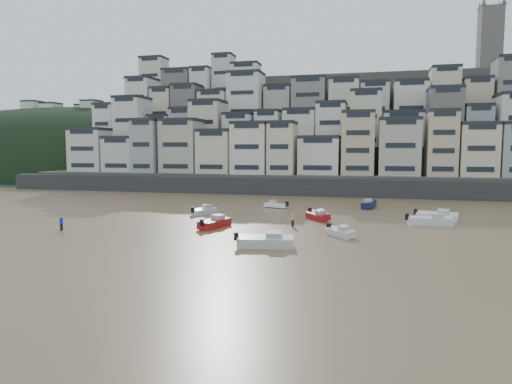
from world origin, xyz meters
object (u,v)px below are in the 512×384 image
(boat_e, at_px, (318,215))
(boat_a, at_px, (265,240))
(boat_b, at_px, (340,231))
(boat_g, at_px, (437,215))
(boat_i, at_px, (369,203))
(boat_d, at_px, (430,219))
(person_blue, at_px, (61,223))
(boat_h, at_px, (276,204))
(boat_c, at_px, (215,221))
(person_pink, at_px, (293,220))
(boat_f, at_px, (204,210))

(boat_e, distance_m, boat_a, 19.01)
(boat_e, relative_size, boat_b, 1.17)
(boat_b, xyz_separation_m, boat_g, (11.87, 14.03, 0.20))
(boat_b, distance_m, boat_i, 26.13)
(boat_d, relative_size, person_blue, 3.44)
(boat_h, xyz_separation_m, boat_g, (23.67, -8.01, 0.19))
(boat_c, bearing_deg, person_pink, -56.89)
(boat_i, bearing_deg, boat_g, 45.96)
(boat_a, bearing_deg, boat_b, 37.11)
(boat_b, xyz_separation_m, person_pink, (-6.20, 5.11, 0.28))
(boat_e, bearing_deg, boat_i, 121.16)
(boat_e, xyz_separation_m, boat_f, (-16.95, 1.15, -0.04))
(person_blue, bearing_deg, boat_a, -7.31)
(boat_e, height_order, boat_a, boat_a)
(boat_a, bearing_deg, boat_g, 38.03)
(boat_i, bearing_deg, person_pink, -14.49)
(boat_a, bearing_deg, boat_f, 113.77)
(boat_e, distance_m, boat_c, 14.82)
(boat_e, bearing_deg, boat_g, 65.92)
(boat_d, height_order, boat_i, boat_d)
(boat_g, height_order, person_pink, person_pink)
(boat_h, xyz_separation_m, boat_i, (14.76, 3.93, 0.19))
(boat_d, height_order, boat_a, boat_a)
(boat_i, distance_m, person_pink, 22.76)
(boat_d, bearing_deg, boat_e, 170.95)
(boat_d, xyz_separation_m, boat_f, (-31.28, 2.00, -0.17))
(boat_d, bearing_deg, boat_a, -139.72)
(boat_i, bearing_deg, boat_b, 2.72)
(person_pink, bearing_deg, boat_c, -161.23)
(boat_h, height_order, boat_i, boat_i)
(boat_h, distance_m, boat_f, 13.17)
(boat_d, xyz_separation_m, boat_g, (1.30, 3.70, -0.03))
(boat_g, bearing_deg, boat_i, 139.98)
(boat_f, xyz_separation_m, person_pink, (14.52, -7.21, 0.22))
(boat_b, bearing_deg, boat_d, 91.29)
(boat_g, xyz_separation_m, person_blue, (-44.33, -18.33, 0.08))
(person_pink, bearing_deg, person_blue, -160.27)
(boat_d, relative_size, boat_f, 1.25)
(boat_b, height_order, boat_c, boat_c)
(person_blue, bearing_deg, boat_c, 20.24)
(boat_c, bearing_deg, boat_h, 4.18)
(boat_g, bearing_deg, boat_h, 174.53)
(person_pink, bearing_deg, boat_b, -39.54)
(boat_i, height_order, boat_c, same)
(boat_b, relative_size, boat_g, 0.75)
(boat_e, bearing_deg, boat_d, 52.20)
(boat_a, bearing_deg, person_blue, 161.47)
(boat_g, bearing_deg, person_blue, -144.32)
(boat_i, bearing_deg, boat_h, -65.89)
(boat_a, height_order, person_blue, person_blue)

